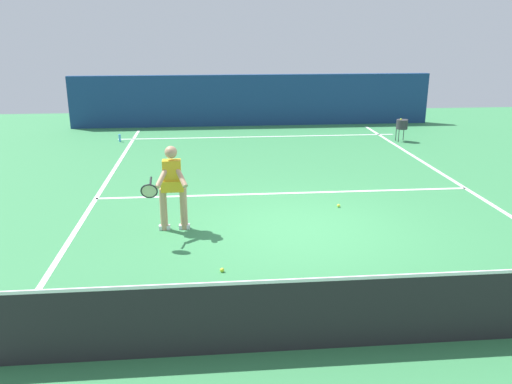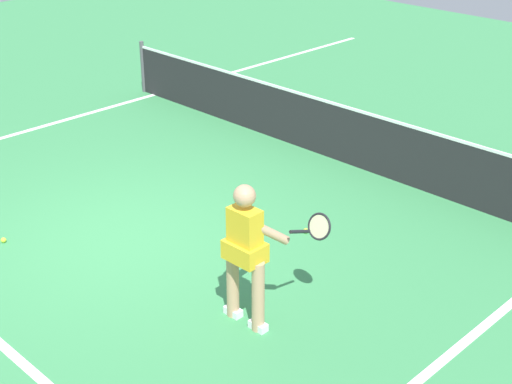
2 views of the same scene
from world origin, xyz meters
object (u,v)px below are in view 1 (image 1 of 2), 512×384
water_bottle (120,138)px  tennis_ball_near (222,270)px  tennis_player (172,185)px  ball_hopper (402,124)px  tennis_ball_mid (339,206)px

water_bottle → tennis_ball_near: bearing=106.9°
tennis_player → water_bottle: bearing=-74.8°
water_bottle → tennis_player: bearing=105.2°
tennis_ball_near → ball_hopper: bearing=-123.9°
tennis_player → tennis_ball_mid: size_ratio=23.48×
tennis_ball_mid → ball_hopper: ball_hopper is taller
tennis_player → tennis_ball_mid: bearing=-163.8°
tennis_ball_near → tennis_ball_mid: bearing=-131.6°
ball_hopper → water_bottle: ball_hopper is taller
ball_hopper → tennis_ball_mid: bearing=60.1°
tennis_player → tennis_ball_mid: 3.52m
tennis_ball_near → ball_hopper: ball_hopper is taller
water_bottle → ball_hopper: bearing=175.1°
tennis_ball_near → water_bottle: size_ratio=0.28×
tennis_player → tennis_ball_near: 2.16m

